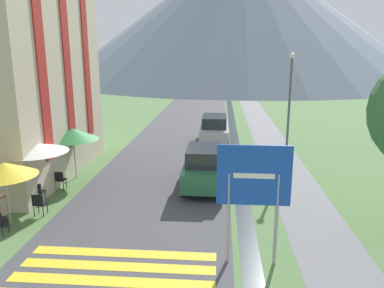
{
  "coord_description": "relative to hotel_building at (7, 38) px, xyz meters",
  "views": [
    {
      "loc": [
        0.29,
        -4.77,
        5.77
      ],
      "look_at": [
        -0.88,
        10.0,
        2.14
      ],
      "focal_mm": 35.0,
      "sensor_mm": 36.0,
      "label": 1
    }
  ],
  "objects": [
    {
      "name": "ground_plane",
      "position": [
        9.4,
        8.0,
        -6.43
      ],
      "size": [
        160.0,
        160.0,
        0.0
      ],
      "primitive_type": "plane",
      "color": "#517542"
    },
    {
      "name": "road",
      "position": [
        6.9,
        18.0,
        -6.42
      ],
      "size": [
        6.4,
        60.0,
        0.01
      ],
      "color": "#424247",
      "rests_on": "ground_plane"
    },
    {
      "name": "footpath",
      "position": [
        13.0,
        18.0,
        -6.42
      ],
      "size": [
        2.2,
        60.0,
        0.01
      ],
      "color": "slate",
      "rests_on": "ground_plane"
    },
    {
      "name": "drainage_channel",
      "position": [
        10.6,
        18.0,
        -6.43
      ],
      "size": [
        0.6,
        60.0,
        0.0
      ],
      "color": "black",
      "rests_on": "ground_plane"
    },
    {
      "name": "crosswalk_marking",
      "position": [
        6.9,
        -8.05,
        -6.42
      ],
      "size": [
        5.44,
        2.54,
        0.01
      ],
      "color": "yellow",
      "rests_on": "ground_plane"
    },
    {
      "name": "mountain_distant",
      "position": [
        13.11,
        67.96,
        7.6
      ],
      "size": [
        76.8,
        76.8,
        28.06
      ],
      "color": "gray",
      "rests_on": "ground_plane"
    },
    {
      "name": "hotel_building",
      "position": [
        0.0,
        0.0,
        0.0
      ],
      "size": [
        5.83,
        9.46,
        11.97
      ],
      "color": "#BCAD93",
      "rests_on": "ground_plane"
    },
    {
      "name": "road_sign",
      "position": [
        10.58,
        -7.21,
        -4.14
      ],
      "size": [
        1.99,
        0.11,
        3.43
      ],
      "color": "#9E9EA3",
      "rests_on": "ground_plane"
    },
    {
      "name": "parked_car_near",
      "position": [
        9.0,
        -1.08,
        -5.52
      ],
      "size": [
        1.86,
        4.09,
        1.82
      ],
      "color": "#28663D",
      "rests_on": "ground_plane"
    },
    {
      "name": "parked_car_far",
      "position": [
        9.25,
        7.21,
        -5.52
      ],
      "size": [
        1.89,
        4.57,
        1.82
      ],
      "color": "#B2B2B7",
      "rests_on": "ground_plane"
    },
    {
      "name": "cafe_chair_far_left",
      "position": [
        2.83,
        -2.07,
        -5.92
      ],
      "size": [
        0.4,
        0.4,
        0.85
      ],
      "rotation": [
        0.0,
        0.0,
        -0.4
      ],
      "color": "black",
      "rests_on": "ground_plane"
    },
    {
      "name": "cafe_chair_middle",
      "position": [
        2.58,
        -3.56,
        -5.92
      ],
      "size": [
        0.4,
        0.4,
        0.85
      ],
      "rotation": [
        0.0,
        0.0,
        -0.45
      ],
      "color": "black",
      "rests_on": "ground_plane"
    },
    {
      "name": "cafe_chair_near_right",
      "position": [
        3.18,
        -4.67,
        -5.92
      ],
      "size": [
        0.4,
        0.4,
        0.85
      ],
      "rotation": [
        0.0,
        0.0,
        -0.21
      ],
      "color": "black",
      "rests_on": "ground_plane"
    },
    {
      "name": "cafe_umbrella_front_yellow",
      "position": [
        2.5,
        -5.42,
        -4.43
      ],
      "size": [
        2.15,
        2.15,
        2.23
      ],
      "color": "#B7B2A8",
      "rests_on": "ground_plane"
    },
    {
      "name": "cafe_umbrella_middle_white",
      "position": [
        2.54,
        -3.31,
        -4.23
      ],
      "size": [
        2.49,
        2.49,
        2.38
      ],
      "color": "#B7B2A8",
      "rests_on": "ground_plane"
    },
    {
      "name": "cafe_umbrella_rear_green",
      "position": [
        2.89,
        -0.45,
        -4.3
      ],
      "size": [
        2.37,
        2.37,
        2.39
      ],
      "color": "#B7B2A8",
      "rests_on": "ground_plane"
    },
    {
      "name": "person_seated_far",
      "position": [
        2.37,
        -5.62,
        -5.72
      ],
      "size": [
        0.32,
        0.32,
        1.28
      ],
      "color": "#282833",
      "rests_on": "ground_plane"
    },
    {
      "name": "person_seated_near",
      "position": [
        2.5,
        -4.22,
        -5.72
      ],
      "size": [
        0.32,
        0.32,
        1.28
      ],
      "color": "#282833",
      "rests_on": "ground_plane"
    },
    {
      "name": "person_standing_terrace",
      "position": [
        2.35,
        -2.76,
        -5.33
      ],
      "size": [
        0.32,
        0.32,
        1.87
      ],
      "color": "#282833",
      "rests_on": "ground_plane"
    },
    {
      "name": "streetlamp",
      "position": [
        13.2,
        2.93,
        -3.05
      ],
      "size": [
        0.28,
        0.28,
        5.76
      ],
      "color": "#515156",
      "rests_on": "ground_plane"
    }
  ]
}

